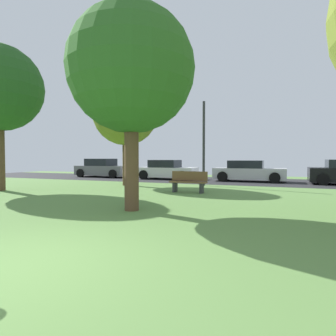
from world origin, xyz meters
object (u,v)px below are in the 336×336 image
object	(u,v)px
parked_car_grey	(103,169)
street_lamp_post	(204,144)
oak_tree_left	(125,113)
parked_car_white	(167,170)
maple_tree_far	(131,70)
parked_car_silver	(249,172)
park_bench	(189,182)

from	to	relation	value
parked_car_grey	street_lamp_post	xyz separation A→B (m)	(9.18, -3.94, 1.60)
oak_tree_left	parked_car_white	size ratio (longest dim) A/B	1.41
maple_tree_far	parked_car_silver	xyz separation A→B (m)	(1.90, 11.65, -3.30)
parked_car_grey	park_bench	distance (m)	11.79
oak_tree_left	street_lamp_post	size ratio (longest dim) A/B	1.26
parked_car_white	street_lamp_post	world-z (taller)	street_lamp_post
parked_car_white	street_lamp_post	bearing A→B (deg)	-45.42
park_bench	parked_car_grey	bearing A→B (deg)	-37.35
parked_car_white	parked_car_silver	size ratio (longest dim) A/B	0.92
parked_car_grey	oak_tree_left	bearing A→B (deg)	-45.95
oak_tree_left	parked_car_silver	distance (m)	8.53
oak_tree_left	maple_tree_far	world-z (taller)	maple_tree_far
maple_tree_far	parked_car_white	size ratio (longest dim) A/B	1.42
oak_tree_left	parked_car_grey	distance (m)	8.20
maple_tree_far	parked_car_silver	distance (m)	12.26
maple_tree_far	parked_car_silver	bearing A→B (deg)	80.75
maple_tree_far	street_lamp_post	distance (m)	8.05
maple_tree_far	parked_car_white	xyz separation A→B (m)	(-3.65, 11.56, -3.30)
maple_tree_far	parked_car_white	world-z (taller)	maple_tree_far
oak_tree_left	parked_car_silver	xyz separation A→B (m)	(5.86, 5.25, -3.28)
oak_tree_left	parked_car_white	distance (m)	6.12
parked_car_grey	parked_car_white	size ratio (longest dim) A/B	1.04
parked_car_white	parked_car_silver	xyz separation A→B (m)	(5.55, 0.09, -0.00)
street_lamp_post	park_bench	bearing A→B (deg)	-86.54
parked_car_white	street_lamp_post	distance (m)	5.42
parked_car_white	parked_car_grey	bearing A→B (deg)	177.36
parked_car_grey	parked_car_silver	world-z (taller)	parked_car_grey
parked_car_grey	street_lamp_post	bearing A→B (deg)	-23.22
oak_tree_left	street_lamp_post	distance (m)	4.52
parked_car_silver	maple_tree_far	bearing A→B (deg)	-99.25
parked_car_grey	parked_car_white	distance (m)	5.56
oak_tree_left	street_lamp_post	world-z (taller)	oak_tree_left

